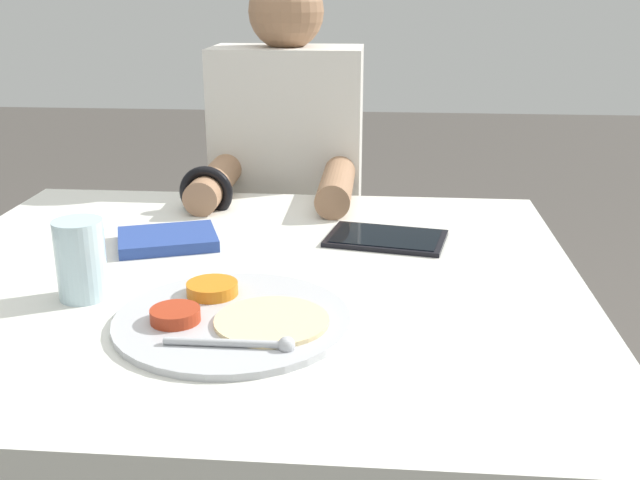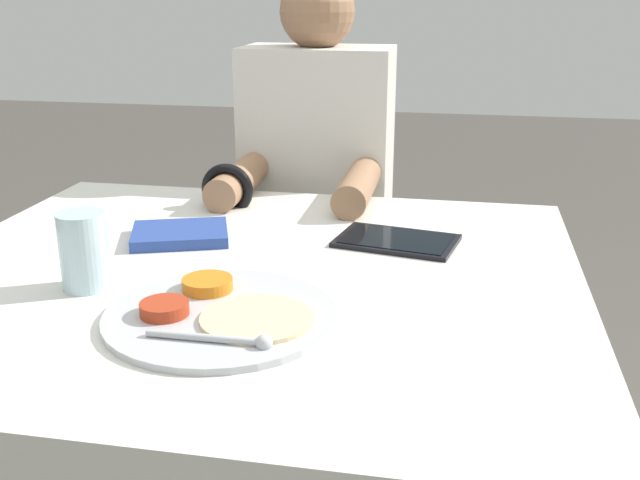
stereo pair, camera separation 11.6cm
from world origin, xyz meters
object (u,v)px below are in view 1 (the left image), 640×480
(person_diner, at_px, (289,237))
(drinking_glass, at_px, (81,260))
(thali_tray, at_px, (232,318))
(red_notebook, at_px, (168,240))
(tablet_device, at_px, (386,238))

(person_diner, height_order, drinking_glass, person_diner)
(thali_tray, bearing_deg, person_diner, 91.90)
(person_diner, relative_size, drinking_glass, 9.92)
(thali_tray, distance_m, person_diner, 0.84)
(person_diner, bearing_deg, drinking_glass, -105.12)
(thali_tray, height_order, red_notebook, thali_tray)
(thali_tray, bearing_deg, tablet_device, 60.17)
(thali_tray, height_order, drinking_glass, drinking_glass)
(tablet_device, bearing_deg, drinking_glass, -146.23)
(thali_tray, distance_m, drinking_glass, 0.25)
(thali_tray, xyz_separation_m, red_notebook, (-0.18, 0.31, 0.00))
(tablet_device, bearing_deg, thali_tray, -119.83)
(person_diner, bearing_deg, tablet_device, -63.06)
(thali_tray, relative_size, person_diner, 0.27)
(thali_tray, bearing_deg, red_notebook, 119.67)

